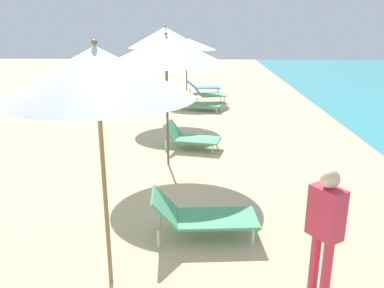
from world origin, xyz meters
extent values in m
cylinder|color=olive|center=(-0.87, 8.48, 1.11)|extent=(0.05, 0.05, 2.23)
cone|color=white|center=(-0.87, 8.48, 2.49)|extent=(2.04, 2.04, 0.53)
sphere|color=olive|center=(-0.87, 8.48, 2.79)|extent=(0.06, 0.06, 0.06)
cube|color=#4CA572|center=(0.41, 9.59, 0.29)|extent=(1.21, 0.75, 0.04)
cube|color=#4CA572|center=(-0.33, 9.53, 0.49)|extent=(0.41, 0.68, 0.40)
cylinder|color=silver|center=(0.87, 9.91, 0.13)|extent=(0.04, 0.04, 0.27)
cylinder|color=silver|center=(0.92, 9.36, 0.13)|extent=(0.04, 0.04, 0.27)
cylinder|color=silver|center=(-0.44, 9.80, 0.13)|extent=(0.04, 0.04, 0.27)
cylinder|color=silver|center=(-0.39, 9.25, 0.13)|extent=(0.04, 0.04, 0.27)
cylinder|color=#4C4C51|center=(-0.59, 12.62, 1.09)|extent=(0.05, 0.05, 2.19)
cone|color=white|center=(-0.59, 12.62, 2.47)|extent=(2.50, 2.50, 0.56)
sphere|color=#4C4C51|center=(-0.59, 12.62, 2.78)|extent=(0.06, 0.06, 0.06)
cube|color=#4CA572|center=(0.04, 13.76, 0.25)|extent=(1.17, 0.89, 0.04)
cube|color=#4CA572|center=(-0.60, 13.89, 0.45)|extent=(0.43, 0.73, 0.39)
cylinder|color=silver|center=(0.52, 13.96, 0.12)|extent=(0.04, 0.04, 0.23)
cylinder|color=silver|center=(0.40, 13.38, 0.12)|extent=(0.04, 0.04, 0.23)
cylinder|color=silver|center=(-0.63, 14.20, 0.12)|extent=(0.04, 0.04, 0.23)
cylinder|color=silver|center=(-0.75, 13.62, 0.12)|extent=(0.04, 0.04, 0.23)
cylinder|color=#4C4C51|center=(-1.08, 17.15, 1.13)|extent=(0.05, 0.05, 2.26)
cone|color=white|center=(-1.08, 17.15, 2.58)|extent=(2.36, 2.36, 0.63)
sphere|color=#4C4C51|center=(-1.08, 17.15, 2.92)|extent=(0.06, 0.06, 0.06)
cube|color=#4CA572|center=(0.17, 18.30, 0.21)|extent=(1.28, 0.88, 0.04)
cube|color=#4CA572|center=(-0.60, 18.49, 0.37)|extent=(0.58, 0.70, 0.30)
cylinder|color=silver|center=(0.70, 18.43, 0.10)|extent=(0.04, 0.04, 0.19)
cylinder|color=silver|center=(0.58, 17.93, 0.10)|extent=(0.04, 0.04, 0.19)
cylinder|color=silver|center=(-0.57, 18.75, 0.10)|extent=(0.04, 0.04, 0.19)
cylinder|color=silver|center=(-0.70, 18.25, 0.10)|extent=(0.04, 0.04, 0.19)
cylinder|color=#4C4C51|center=(-0.62, 20.89, 0.99)|extent=(0.05, 0.05, 1.98)
cone|color=white|center=(-0.62, 20.89, 2.22)|extent=(2.45, 2.45, 0.47)
sphere|color=#4C4C51|center=(-0.62, 20.89, 2.48)|extent=(0.06, 0.06, 0.06)
cube|color=blue|center=(0.26, 22.10, 0.25)|extent=(1.17, 0.77, 0.04)
cube|color=blue|center=(-0.49, 22.04, 0.41)|extent=(0.46, 0.71, 0.32)
cylinder|color=silver|center=(0.69, 22.43, 0.11)|extent=(0.04, 0.04, 0.23)
cylinder|color=silver|center=(0.74, 21.85, 0.11)|extent=(0.04, 0.04, 0.23)
cylinder|color=silver|center=(-0.56, 22.33, 0.11)|extent=(0.04, 0.04, 0.23)
cylinder|color=silver|center=(-0.51, 21.75, 0.11)|extent=(0.04, 0.04, 0.23)
cube|color=#4CA572|center=(0.47, 19.96, 0.27)|extent=(1.11, 0.87, 0.04)
cube|color=#4CA572|center=(-0.14, 19.82, 0.46)|extent=(0.42, 0.72, 0.37)
cylinder|color=silver|center=(0.79, 20.32, 0.13)|extent=(0.04, 0.04, 0.25)
cylinder|color=silver|center=(0.92, 19.77, 0.13)|extent=(0.04, 0.04, 0.25)
cylinder|color=silver|center=(-0.27, 20.09, 0.13)|extent=(0.04, 0.04, 0.25)
cylinder|color=silver|center=(-0.15, 19.53, 0.13)|extent=(0.04, 0.04, 0.25)
cylinder|color=#D8334C|center=(1.59, 8.26, 0.38)|extent=(0.11, 0.11, 0.76)
cylinder|color=#D8334C|center=(1.50, 8.40, 0.38)|extent=(0.11, 0.11, 0.76)
cube|color=#D8334C|center=(1.54, 8.33, 1.04)|extent=(0.38, 0.42, 0.57)
sphere|color=beige|center=(1.54, 8.33, 1.43)|extent=(0.21, 0.21, 0.21)
camera|label=1|loc=(0.27, 4.52, 2.96)|focal=36.56mm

